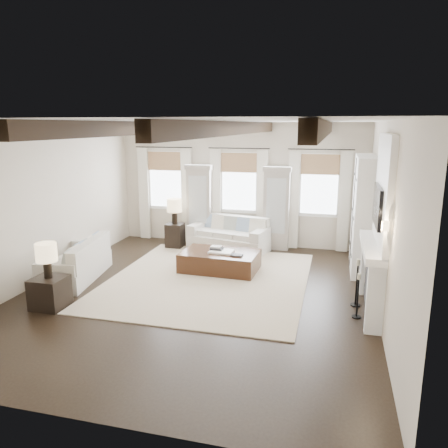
% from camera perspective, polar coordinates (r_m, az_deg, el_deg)
% --- Properties ---
extents(ground, '(7.50, 7.50, 0.00)m').
position_cam_1_polar(ground, '(8.38, -3.65, -9.16)').
color(ground, black).
rests_on(ground, ground).
extents(room_shell, '(6.54, 7.54, 3.22)m').
position_cam_1_polar(room_shell, '(8.53, 2.83, 4.43)').
color(room_shell, beige).
rests_on(room_shell, ground).
extents(area_rug, '(3.98, 4.53, 0.02)m').
position_cam_1_polar(area_rug, '(9.10, -2.05, -7.25)').
color(area_rug, '#C6B398').
rests_on(area_rug, ground).
extents(sofa_back, '(2.13, 1.30, 0.85)m').
position_cam_1_polar(sofa_back, '(11.15, 0.73, -1.65)').
color(sofa_back, silver).
rests_on(sofa_back, ground).
extents(sofa_left, '(1.16, 2.02, 0.82)m').
position_cam_1_polar(sofa_left, '(9.57, -18.49, -4.86)').
color(sofa_left, silver).
rests_on(sofa_left, ground).
extents(ottoman, '(1.68, 1.09, 0.43)m').
position_cam_1_polar(ottoman, '(9.59, -0.54, -4.88)').
color(ottoman, black).
rests_on(ottoman, ground).
extents(tray, '(0.51, 0.40, 0.04)m').
position_cam_1_polar(tray, '(9.47, -0.33, -3.61)').
color(tray, white).
rests_on(tray, ottoman).
extents(book_lower, '(0.27, 0.21, 0.04)m').
position_cam_1_polar(book_lower, '(9.55, -0.96, -3.22)').
color(book_lower, '#262628').
rests_on(book_lower, tray).
extents(book_upper, '(0.23, 0.18, 0.03)m').
position_cam_1_polar(book_upper, '(9.57, -1.05, -2.99)').
color(book_upper, beige).
rests_on(book_upper, book_lower).
extents(book_loose, '(0.25, 0.19, 0.03)m').
position_cam_1_polar(book_loose, '(9.23, 1.67, -4.09)').
color(book_loose, '#262628').
rests_on(book_loose, ottoman).
extents(side_table_front, '(0.55, 0.55, 0.55)m').
position_cam_1_polar(side_table_front, '(8.29, -21.78, -8.30)').
color(side_table_front, black).
rests_on(side_table_front, ground).
extents(lamp_front, '(0.36, 0.36, 0.62)m').
position_cam_1_polar(lamp_front, '(8.08, -22.19, -3.69)').
color(lamp_front, black).
rests_on(lamp_front, side_table_front).
extents(side_table_back, '(0.42, 0.42, 0.63)m').
position_cam_1_polar(side_table_back, '(11.45, -6.41, -1.50)').
color(side_table_back, black).
rests_on(side_table_back, ground).
extents(lamp_back, '(0.38, 0.38, 0.65)m').
position_cam_1_polar(lamp_back, '(11.28, -6.50, 2.24)').
color(lamp_back, black).
rests_on(lamp_back, side_table_back).
extents(candlestick_near, '(0.16, 0.16, 0.77)m').
position_cam_1_polar(candlestick_near, '(7.64, 17.05, -9.41)').
color(candlestick_near, black).
rests_on(candlestick_near, ground).
extents(candlestick_far, '(0.17, 0.17, 0.86)m').
position_cam_1_polar(candlestick_far, '(8.09, 16.93, -7.83)').
color(candlestick_far, black).
rests_on(candlestick_far, ground).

